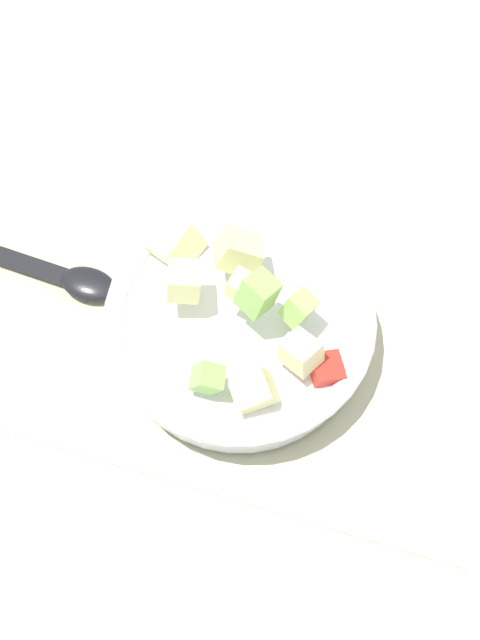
{
  "coord_description": "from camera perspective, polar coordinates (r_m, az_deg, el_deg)",
  "views": [
    {
      "loc": [
        0.1,
        -0.3,
        0.64
      ],
      "look_at": [
        0.01,
        -0.01,
        0.04
      ],
      "focal_mm": 41.99,
      "sensor_mm": 36.0,
      "label": 1
    }
  ],
  "objects": [
    {
      "name": "salad_bowl",
      "position": [
        0.68,
        -0.02,
        -0.17
      ],
      "size": [
        0.24,
        0.24,
        0.11
      ],
      "color": "white",
      "rests_on": "placemat"
    },
    {
      "name": "ground_plane",
      "position": [
        0.71,
        -0.95,
        -0.93
      ],
      "size": [
        2.4,
        2.4,
        0.0
      ],
      "primitive_type": "plane",
      "color": "silver"
    },
    {
      "name": "serving_spoon",
      "position": [
        0.76,
        -14.47,
        3.64
      ],
      "size": [
        0.22,
        0.04,
        0.01
      ],
      "color": "black",
      "rests_on": "placemat"
    },
    {
      "name": "placemat",
      "position": [
        0.71,
        -0.96,
        -0.82
      ],
      "size": [
        0.5,
        0.31,
        0.01
      ],
      "primitive_type": "cube",
      "color": "#BCB299",
      "rests_on": "ground_plane"
    }
  ]
}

